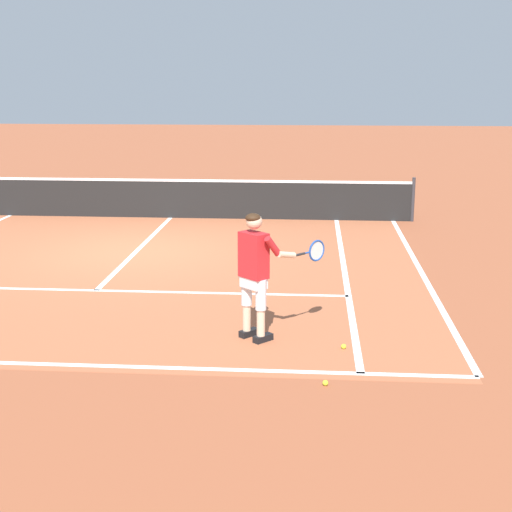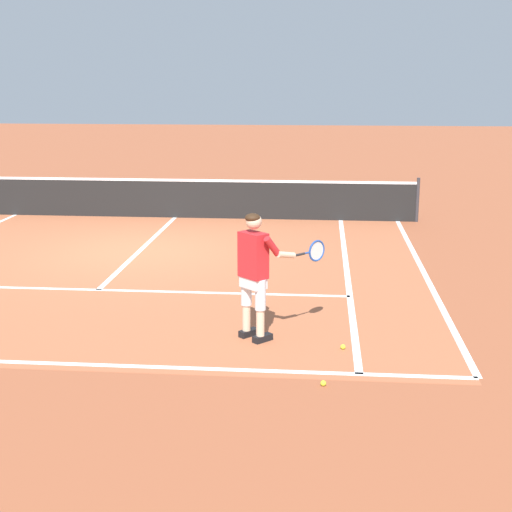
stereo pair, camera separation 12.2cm
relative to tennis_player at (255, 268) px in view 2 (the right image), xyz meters
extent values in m
plane|color=#9E5133|center=(-2.78, 4.86, -0.99)|extent=(80.00, 80.00, 0.00)
cube|color=#B2603D|center=(-2.78, 3.69, -0.99)|extent=(10.98, 9.96, 0.00)
cube|color=white|center=(-2.78, -1.08, -0.99)|extent=(10.98, 0.10, 0.01)
cube|color=white|center=(-2.78, 2.07, -0.99)|extent=(8.23, 0.10, 0.01)
cube|color=white|center=(-2.78, 5.27, -0.99)|extent=(0.10, 6.40, 0.01)
cube|color=white|center=(1.33, 3.69, -0.99)|extent=(0.10, 9.56, 0.01)
cube|color=white|center=(2.71, 3.69, -0.99)|extent=(0.10, 9.56, 0.01)
cylinder|color=#333338|center=(3.16, 8.47, -0.45)|extent=(0.08, 0.08, 1.07)
cube|color=black|center=(-2.78, 8.47, -0.53)|extent=(11.84, 0.02, 0.91)
cube|color=white|center=(-2.78, 8.47, -0.05)|extent=(11.84, 0.03, 0.06)
cube|color=black|center=(-0.10, 0.11, -0.94)|extent=(0.27, 0.28, 0.09)
cube|color=black|center=(0.10, -0.08, -0.94)|extent=(0.27, 0.28, 0.09)
cylinder|color=beige|center=(-0.13, 0.08, -0.72)|extent=(0.11, 0.11, 0.36)
cylinder|color=silver|center=(-0.13, 0.08, -0.33)|extent=(0.14, 0.14, 0.41)
cylinder|color=beige|center=(0.08, -0.11, -0.72)|extent=(0.11, 0.11, 0.36)
cylinder|color=silver|center=(0.08, -0.11, -0.33)|extent=(0.14, 0.14, 0.41)
cube|color=silver|center=(-0.02, -0.02, -0.17)|extent=(0.38, 0.38, 0.20)
cube|color=red|center=(-0.02, -0.02, 0.17)|extent=(0.43, 0.42, 0.60)
cylinder|color=beige|center=(-0.20, 0.15, 0.12)|extent=(0.09, 0.09, 0.62)
cylinder|color=red|center=(0.23, -0.13, 0.32)|extent=(0.25, 0.25, 0.29)
cylinder|color=beige|center=(0.40, -0.01, 0.18)|extent=(0.26, 0.27, 0.14)
sphere|color=beige|center=(-0.02, -0.01, 0.62)|extent=(0.21, 0.21, 0.21)
ellipsoid|color=#382314|center=(-0.03, -0.02, 0.67)|extent=(0.28, 0.28, 0.12)
cylinder|color=#232326|center=(0.56, 0.14, 0.15)|extent=(0.16, 0.17, 0.03)
cylinder|color=#1E479E|center=(0.67, 0.25, 0.15)|extent=(0.09, 0.09, 0.02)
torus|color=#1E479E|center=(0.79, 0.39, 0.15)|extent=(0.22, 0.23, 0.30)
cylinder|color=silver|center=(0.79, 0.39, 0.15)|extent=(0.17, 0.18, 0.25)
sphere|color=#CCE02D|center=(0.91, -1.46, -0.96)|extent=(0.07, 0.07, 0.07)
sphere|color=#CCE02D|center=(1.16, -0.28, -0.96)|extent=(0.07, 0.07, 0.07)
camera|label=1|loc=(0.71, -9.20, 2.42)|focal=51.25mm
camera|label=2|loc=(0.83, -9.19, 2.42)|focal=51.25mm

